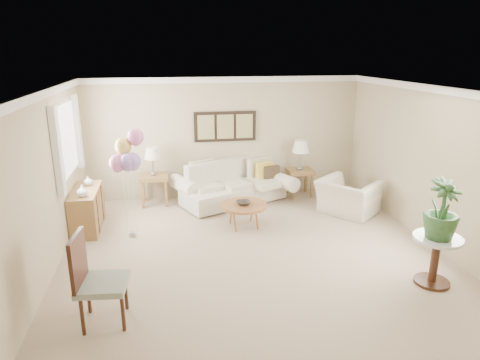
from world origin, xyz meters
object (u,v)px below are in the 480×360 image
(accent_chair, at_px, (95,278))
(sofa, at_px, (233,186))
(armchair, at_px, (348,197))
(balloon_cluster, at_px, (127,155))
(coffee_table, at_px, (244,206))

(accent_chair, bearing_deg, sofa, 59.73)
(sofa, bearing_deg, armchair, -26.75)
(balloon_cluster, bearing_deg, sofa, 36.10)
(accent_chair, bearing_deg, coffee_table, 48.66)
(sofa, distance_m, coffee_table, 1.36)
(armchair, relative_size, accent_chair, 0.93)
(sofa, xyz_separation_m, coffee_table, (-0.03, -1.36, 0.05))
(armchair, bearing_deg, coffee_table, 59.36)
(accent_chair, bearing_deg, armchair, 32.81)
(coffee_table, xyz_separation_m, accent_chair, (-2.25, -2.56, 0.19))
(sofa, height_order, balloon_cluster, balloon_cluster)
(balloon_cluster, bearing_deg, coffee_table, 3.33)
(sofa, relative_size, coffee_table, 3.16)
(sofa, xyz_separation_m, armchair, (2.13, -1.07, -0.00))
(armchair, bearing_deg, sofa, 25.10)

